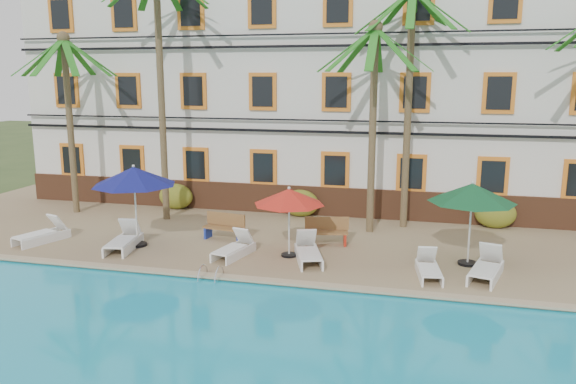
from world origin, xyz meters
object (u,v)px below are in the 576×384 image
(palm_b, at_px, (160,60))
(umbrella_red, at_px, (289,197))
(palm_a, at_px, (68,98))
(lounger_d, at_px, (308,252))
(bench_right, at_px, (326,231))
(pool_ladder, at_px, (211,278))
(lounger_e, at_px, (429,268))
(lounger_b, at_px, (124,240))
(lounger_a, at_px, (42,234))
(lounger_f, at_px, (486,268))
(umbrella_green, at_px, (472,193))
(palm_c, at_px, (373,99))
(lounger_c, at_px, (234,248))
(bench_left, at_px, (225,226))
(umbrella_blue, at_px, (134,177))
(palm_d, at_px, (409,77))

(palm_b, distance_m, umbrella_red, 8.07)
(palm_a, bearing_deg, lounger_d, -20.14)
(bench_right, xyz_separation_m, pool_ladder, (-2.57, -4.02, -0.47))
(umbrella_red, distance_m, lounger_d, 1.80)
(palm_a, relative_size, lounger_e, 4.26)
(lounger_b, height_order, lounger_e, lounger_b)
(lounger_a, height_order, lounger_f, lounger_f)
(lounger_d, distance_m, bench_right, 1.92)
(umbrella_green, bearing_deg, palm_b, 165.35)
(palm_a, xyz_separation_m, umbrella_red, (10.10, -3.62, -2.82))
(palm_c, distance_m, lounger_d, 6.13)
(lounger_c, xyz_separation_m, lounger_d, (2.37, 0.10, 0.02))
(lounger_b, bearing_deg, palm_b, 96.13)
(palm_c, relative_size, lounger_f, 3.68)
(lounger_c, bearing_deg, lounger_a, -179.46)
(lounger_a, xyz_separation_m, lounger_c, (6.95, 0.07, -0.02))
(palm_b, relative_size, bench_right, 6.35)
(lounger_c, xyz_separation_m, lounger_f, (7.56, -0.15, 0.03))
(umbrella_green, height_order, bench_left, umbrella_green)
(palm_c, bearing_deg, umbrella_blue, -153.66)
(umbrella_red, xyz_separation_m, bench_right, (0.90, 1.56, -1.45))
(palm_c, xyz_separation_m, bench_left, (-4.80, -2.25, -4.35))
(lounger_b, relative_size, lounger_e, 1.19)
(umbrella_green, xyz_separation_m, lounger_f, (0.43, -1.08, -1.91))
(lounger_b, height_order, bench_left, lounger_b)
(lounger_f, height_order, bench_right, bench_right)
(lounger_b, relative_size, bench_left, 1.32)
(palm_d, bearing_deg, bench_left, -151.48)
(palm_d, xyz_separation_m, umbrella_blue, (-8.58, -4.67, -3.22))
(lounger_f, bearing_deg, bench_right, 156.68)
(palm_b, relative_size, palm_d, 1.12)
(palm_d, relative_size, lounger_b, 4.30)
(palm_a, height_order, umbrella_red, palm_a)
(palm_b, bearing_deg, pool_ladder, -54.51)
(palm_d, xyz_separation_m, lounger_b, (-8.83, -5.11, -5.29))
(lounger_e, bearing_deg, palm_d, 99.85)
(bench_right, bearing_deg, bench_left, -175.29)
(palm_a, bearing_deg, umbrella_green, -11.37)
(umbrella_red, distance_m, lounger_e, 4.69)
(palm_c, height_order, umbrella_red, palm_c)
(lounger_a, xyz_separation_m, lounger_f, (14.51, -0.09, 0.01))
(umbrella_blue, relative_size, lounger_e, 1.61)
(umbrella_green, bearing_deg, lounger_a, -175.96)
(palm_b, relative_size, bench_left, 6.37)
(lounger_a, height_order, pool_ladder, lounger_a)
(umbrella_green, bearing_deg, palm_a, 168.63)
(umbrella_blue, bearing_deg, palm_b, 100.72)
(umbrella_red, bearing_deg, lounger_a, -176.68)
(palm_a, height_order, lounger_d, palm_a)
(lounger_d, bearing_deg, pool_ladder, -138.20)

